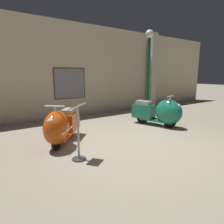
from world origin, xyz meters
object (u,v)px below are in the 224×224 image
(scooter_0, at_px, (61,126))
(lamppost, at_px, (148,70))
(info_stanchion, at_px, (78,137))
(scooter_1, at_px, (160,112))

(scooter_0, relative_size, lamppost, 0.47)
(scooter_0, height_order, info_stanchion, info_stanchion)
(scooter_0, xyz_separation_m, scooter_1, (3.24, -0.22, 0.01))
(scooter_1, bearing_deg, info_stanchion, -92.63)
(scooter_0, distance_m, info_stanchion, 1.02)
(scooter_1, relative_size, info_stanchion, 1.54)
(scooter_0, bearing_deg, scooter_1, 127.38)
(scooter_1, height_order, lamppost, lamppost)
(scooter_0, height_order, scooter_1, scooter_1)
(scooter_1, relative_size, lamppost, 0.54)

